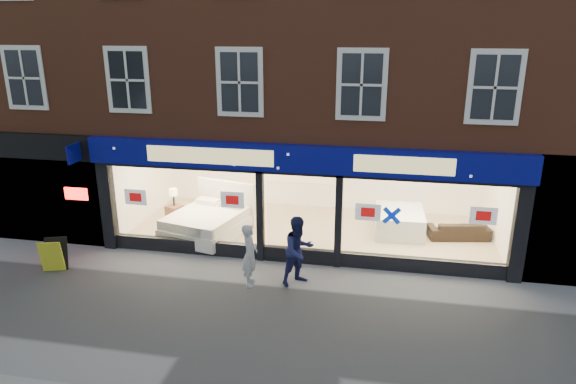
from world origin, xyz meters
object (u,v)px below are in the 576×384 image
(mattress_stack, at_px, (399,222))
(a_board, at_px, (54,255))
(pedestrian_blue, at_px, (299,251))
(sofa, at_px, (459,230))
(display_bed, at_px, (208,221))
(pedestrian_grey, at_px, (250,255))

(mattress_stack, xyz_separation_m, a_board, (-8.87, -4.15, -0.01))
(mattress_stack, xyz_separation_m, pedestrian_blue, (-2.49, -3.59, 0.42))
(sofa, xyz_separation_m, a_board, (-10.60, -4.06, 0.09))
(sofa, bearing_deg, display_bed, -2.44)
(pedestrian_grey, bearing_deg, a_board, 82.14)
(a_board, bearing_deg, pedestrian_grey, -13.18)
(mattress_stack, height_order, a_board, a_board)
(a_board, distance_m, pedestrian_blue, 6.41)
(pedestrian_grey, bearing_deg, display_bed, 26.07)
(display_bed, distance_m, pedestrian_grey, 3.42)
(display_bed, bearing_deg, sofa, 22.07)
(sofa, bearing_deg, pedestrian_grey, 24.51)
(mattress_stack, xyz_separation_m, sofa, (1.74, -0.09, -0.10))
(display_bed, distance_m, sofa, 7.52)
(a_board, height_order, pedestrian_blue, pedestrian_blue)
(pedestrian_blue, bearing_deg, mattress_stack, 9.86)
(display_bed, xyz_separation_m, pedestrian_blue, (3.21, -2.44, 0.40))
(sofa, distance_m, pedestrian_blue, 5.52)
(sofa, xyz_separation_m, pedestrian_blue, (-4.23, -3.51, 0.52))
(display_bed, bearing_deg, pedestrian_blue, -23.37)
(pedestrian_grey, distance_m, pedestrian_blue, 1.20)
(display_bed, xyz_separation_m, mattress_stack, (5.70, 1.15, -0.03))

